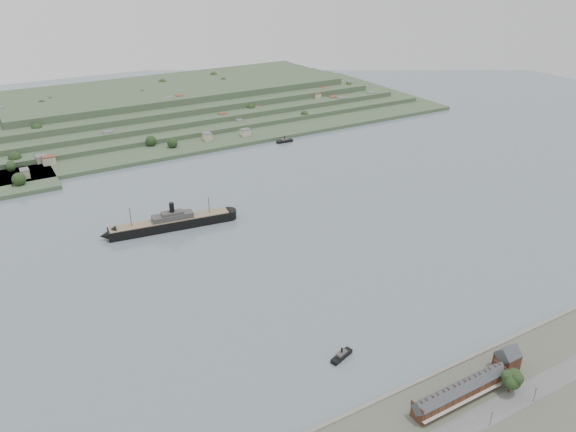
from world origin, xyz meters
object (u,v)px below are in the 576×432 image
gabled_building (507,358)px  steamship (167,224)px  tugboat (342,355)px  fig_tree (513,379)px  terrace_row (460,392)px

gabled_building → steamship: bearing=111.6°
tugboat → fig_tree: 85.35m
steamship → gabled_building: bearing=-68.4°
terrace_row → tugboat: terrace_row is taller
steamship → fig_tree: steamship is taller
fig_tree → tugboat: bearing=130.7°
terrace_row → gabled_building: gabled_building is taller
gabled_building → tugboat: size_ratio=0.93×
terrace_row → steamship: size_ratio=0.52×
terrace_row → fig_tree: 27.16m
steamship → tugboat: bearing=-81.4°
gabled_building → tugboat: gabled_building is taller
tugboat → fig_tree: fig_tree is taller
terrace_row → steamship: (-59.16, 248.53, -2.09)m
steamship → tugboat: 195.50m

